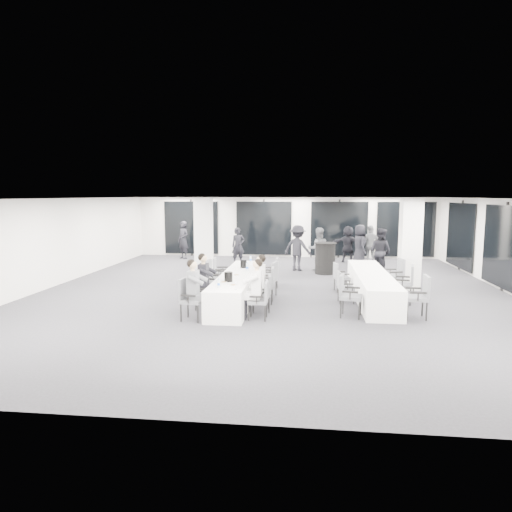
% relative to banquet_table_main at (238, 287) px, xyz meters
% --- Properties ---
extents(room, '(14.04, 16.04, 2.84)m').
position_rel_banquet_table_main_xyz_m(room, '(1.73, 2.26, 1.01)').
color(room, '#25252A').
rests_on(room, ground).
extents(column_left, '(0.60, 0.60, 2.80)m').
position_rel_banquet_table_main_xyz_m(column_left, '(-1.96, 4.35, 1.02)').
color(column_left, silver).
rests_on(column_left, floor).
extents(column_right, '(0.60, 0.60, 2.80)m').
position_rel_banquet_table_main_xyz_m(column_right, '(5.04, 2.15, 1.02)').
color(column_right, silver).
rests_on(column_right, floor).
extents(banquet_table_main, '(0.90, 5.00, 0.75)m').
position_rel_banquet_table_main_xyz_m(banquet_table_main, '(0.00, 0.00, 0.00)').
color(banquet_table_main, white).
rests_on(banquet_table_main, floor).
extents(banquet_table_side, '(0.90, 5.00, 0.75)m').
position_rel_banquet_table_main_xyz_m(banquet_table_side, '(3.70, 0.57, 0.00)').
color(banquet_table_side, white).
rests_on(banquet_table_side, floor).
extents(cocktail_table, '(0.83, 0.83, 1.16)m').
position_rel_banquet_table_main_xyz_m(cocktail_table, '(2.55, 4.63, 0.21)').
color(cocktail_table, black).
rests_on(cocktail_table, floor).
extents(chair_main_left_near, '(0.56, 0.60, 0.98)m').
position_rel_banquet_table_main_xyz_m(chair_main_left_near, '(-0.84, -2.12, 0.19)').
color(chair_main_left_near, '#4B4D52').
rests_on(chair_main_left_near, floor).
extents(chair_main_left_second, '(0.53, 0.55, 0.87)m').
position_rel_banquet_table_main_xyz_m(chair_main_left_second, '(-0.82, -1.07, 0.12)').
color(chair_main_left_second, '#4B4D52').
rests_on(chair_main_left_second, floor).
extents(chair_main_left_mid, '(0.54, 0.60, 1.04)m').
position_rel_banquet_table_main_xyz_m(chair_main_left_mid, '(-0.84, -0.20, 0.22)').
color(chair_main_left_mid, '#4B4D52').
rests_on(chair_main_left_mid, floor).
extents(chair_main_left_fourth, '(0.58, 0.62, 1.02)m').
position_rel_banquet_table_main_xyz_m(chair_main_left_fourth, '(-0.84, 0.63, 0.21)').
color(chair_main_left_fourth, '#4B4D52').
rests_on(chair_main_left_fourth, floor).
extents(chair_main_left_far, '(0.53, 0.58, 0.97)m').
position_rel_banquet_table_main_xyz_m(chair_main_left_far, '(-0.83, 1.53, 0.18)').
color(chair_main_left_far, '#4B4D52').
rests_on(chair_main_left_far, floor).
extents(chair_main_right_near, '(0.46, 0.52, 0.90)m').
position_rel_banquet_table_main_xyz_m(chair_main_right_near, '(0.83, -1.88, 0.14)').
color(chair_main_right_near, '#4B4D52').
rests_on(chair_main_right_near, floor).
extents(chair_main_right_second, '(0.52, 0.56, 0.93)m').
position_rel_banquet_table_main_xyz_m(chair_main_right_second, '(0.83, -1.09, 0.15)').
color(chair_main_right_second, '#4B4D52').
rests_on(chair_main_right_second, floor).
extents(chair_main_right_mid, '(0.51, 0.57, 0.98)m').
position_rel_banquet_table_main_xyz_m(chair_main_right_mid, '(0.84, -0.24, 0.19)').
color(chair_main_right_mid, '#4B4D52').
rests_on(chair_main_right_mid, floor).
extents(chair_main_right_fourth, '(0.61, 0.64, 1.01)m').
position_rel_banquet_table_main_xyz_m(chair_main_right_fourth, '(0.84, 0.54, 0.20)').
color(chair_main_right_fourth, '#4B4D52').
rests_on(chair_main_right_fourth, floor).
extents(chair_main_right_far, '(0.50, 0.57, 0.99)m').
position_rel_banquet_table_main_xyz_m(chair_main_right_far, '(0.84, 1.57, 0.19)').
color(chair_main_right_far, '#4B4D52').
rests_on(chair_main_right_far, floor).
extents(chair_side_left_near, '(0.60, 0.64, 1.01)m').
position_rel_banquet_table_main_xyz_m(chair_side_left_near, '(2.86, -1.39, 0.20)').
color(chair_side_left_near, '#4B4D52').
rests_on(chair_side_left_near, floor).
extents(chair_side_left_mid, '(0.46, 0.51, 0.86)m').
position_rel_banquet_table_main_xyz_m(chair_side_left_mid, '(2.87, 0.03, 0.12)').
color(chair_side_left_mid, '#4B4D52').
rests_on(chair_side_left_mid, floor).
extents(chair_side_left_far, '(0.51, 0.55, 0.87)m').
position_rel_banquet_table_main_xyz_m(chair_side_left_far, '(2.87, 1.49, 0.12)').
color(chair_side_left_far, '#4B4D52').
rests_on(chair_side_left_far, floor).
extents(chair_side_right_near, '(0.53, 0.59, 1.03)m').
position_rel_banquet_table_main_xyz_m(chair_side_right_near, '(4.54, -1.37, 0.21)').
color(chair_side_right_near, '#4B4D52').
rests_on(chair_side_right_near, floor).
extents(chair_side_right_mid, '(0.63, 0.66, 1.04)m').
position_rel_banquet_table_main_xyz_m(chair_side_right_mid, '(4.54, 0.13, 0.22)').
color(chair_side_right_mid, '#4B4D52').
rests_on(chair_side_right_mid, floor).
extents(chair_side_right_far, '(0.58, 0.63, 1.02)m').
position_rel_banquet_table_main_xyz_m(chair_side_right_far, '(4.54, 1.52, 0.21)').
color(chair_side_right_far, '#4B4D52').
rests_on(chair_side_right_far, floor).
extents(seated_guest_a, '(0.50, 0.38, 1.44)m').
position_rel_banquet_table_main_xyz_m(seated_guest_a, '(-0.67, -2.13, 0.44)').
color(seated_guest_a, '#5C5F63').
rests_on(seated_guest_a, floor).
extents(seated_guest_b, '(0.50, 0.38, 1.44)m').
position_rel_banquet_table_main_xyz_m(seated_guest_b, '(-0.67, -1.05, 0.44)').
color(seated_guest_b, black).
rests_on(seated_guest_b, floor).
extents(seated_guest_c, '(0.50, 0.38, 1.44)m').
position_rel_banquet_table_main_xyz_m(seated_guest_c, '(0.67, -1.88, 0.44)').
color(seated_guest_c, silver).
rests_on(seated_guest_c, floor).
extents(seated_guest_d, '(0.50, 0.38, 1.44)m').
position_rel_banquet_table_main_xyz_m(seated_guest_d, '(0.67, -1.10, 0.44)').
color(seated_guest_d, silver).
rests_on(seated_guest_d, floor).
extents(standing_guest_a, '(0.80, 0.75, 1.76)m').
position_rel_banquet_table_main_xyz_m(standing_guest_a, '(-1.00, 6.57, 0.50)').
color(standing_guest_a, black).
rests_on(standing_guest_a, floor).
extents(standing_guest_b, '(0.96, 0.64, 1.88)m').
position_rel_banquet_table_main_xyz_m(standing_guest_b, '(2.32, 5.40, 0.56)').
color(standing_guest_b, '#5C5F63').
rests_on(standing_guest_b, floor).
extents(standing_guest_c, '(1.44, 1.13, 1.99)m').
position_rel_banquet_table_main_xyz_m(standing_guest_c, '(1.53, 5.22, 0.62)').
color(standing_guest_c, black).
rests_on(standing_guest_c, floor).
extents(standing_guest_d, '(1.27, 0.98, 1.90)m').
position_rel_banquet_table_main_xyz_m(standing_guest_d, '(4.49, 6.81, 0.58)').
color(standing_guest_d, '#5C5F63').
rests_on(standing_guest_d, floor).
extents(standing_guest_e, '(0.78, 1.04, 1.93)m').
position_rel_banquet_table_main_xyz_m(standing_guest_e, '(4.02, 6.67, 0.59)').
color(standing_guest_e, black).
rests_on(standing_guest_e, floor).
extents(standing_guest_f, '(1.77, 1.11, 1.80)m').
position_rel_banquet_table_main_xyz_m(standing_guest_f, '(3.65, 7.70, 0.53)').
color(standing_guest_f, black).
rests_on(standing_guest_f, floor).
extents(standing_guest_g, '(0.91, 0.89, 1.95)m').
position_rel_banquet_table_main_xyz_m(standing_guest_g, '(-3.74, 7.97, 0.60)').
color(standing_guest_g, black).
rests_on(standing_guest_g, floor).
extents(standing_guest_h, '(1.07, 1.06, 1.94)m').
position_rel_banquet_table_main_xyz_m(standing_guest_h, '(4.54, 4.63, 0.60)').
color(standing_guest_h, black).
rests_on(standing_guest_h, floor).
extents(ice_bucket_near, '(0.21, 0.21, 0.24)m').
position_rel_banquet_table_main_xyz_m(ice_bucket_near, '(-0.07, -1.17, 0.50)').
color(ice_bucket_near, black).
rests_on(ice_bucket_near, banquet_table_main).
extents(ice_bucket_far, '(0.19, 0.19, 0.22)m').
position_rel_banquet_table_main_xyz_m(ice_bucket_far, '(0.01, 1.03, 0.49)').
color(ice_bucket_far, black).
rests_on(ice_bucket_far, banquet_table_main).
extents(water_bottle_a, '(0.06, 0.06, 0.20)m').
position_rel_banquet_table_main_xyz_m(water_bottle_a, '(-0.17, -1.93, 0.47)').
color(water_bottle_a, silver).
rests_on(water_bottle_a, banquet_table_main).
extents(water_bottle_b, '(0.07, 0.07, 0.22)m').
position_rel_banquet_table_main_xyz_m(water_bottle_b, '(0.19, 0.51, 0.49)').
color(water_bottle_b, silver).
rests_on(water_bottle_b, banquet_table_main).
extents(water_bottle_c, '(0.07, 0.07, 0.21)m').
position_rel_banquet_table_main_xyz_m(water_bottle_c, '(0.08, 2.14, 0.48)').
color(water_bottle_c, silver).
rests_on(water_bottle_c, banquet_table_main).
extents(plate_a, '(0.18, 0.18, 0.03)m').
position_rel_banquet_table_main_xyz_m(plate_a, '(-0.17, -1.31, 0.39)').
color(plate_a, white).
rests_on(plate_a, banquet_table_main).
extents(plate_b, '(0.21, 0.21, 0.03)m').
position_rel_banquet_table_main_xyz_m(plate_b, '(0.13, -1.64, 0.39)').
color(plate_b, white).
rests_on(plate_b, banquet_table_main).
extents(plate_c, '(0.19, 0.19, 0.03)m').
position_rel_banquet_table_main_xyz_m(plate_c, '(-0.00, -0.26, 0.39)').
color(plate_c, white).
rests_on(plate_c, banquet_table_main).
extents(wine_glass, '(0.08, 0.08, 0.20)m').
position_rel_banquet_table_main_xyz_m(wine_glass, '(0.27, -2.11, 0.52)').
color(wine_glass, silver).
rests_on(wine_glass, banquet_table_main).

